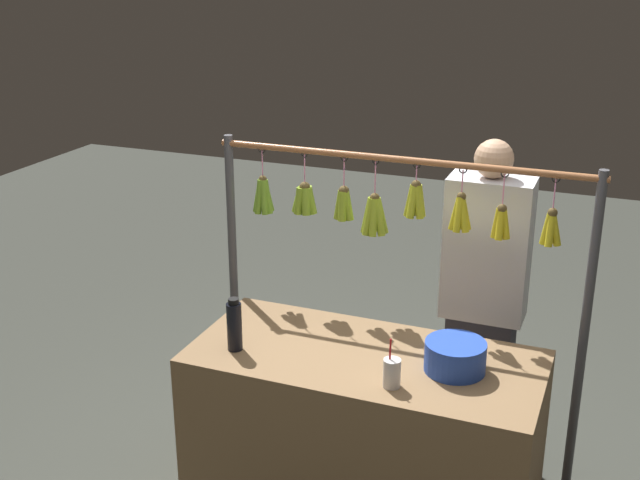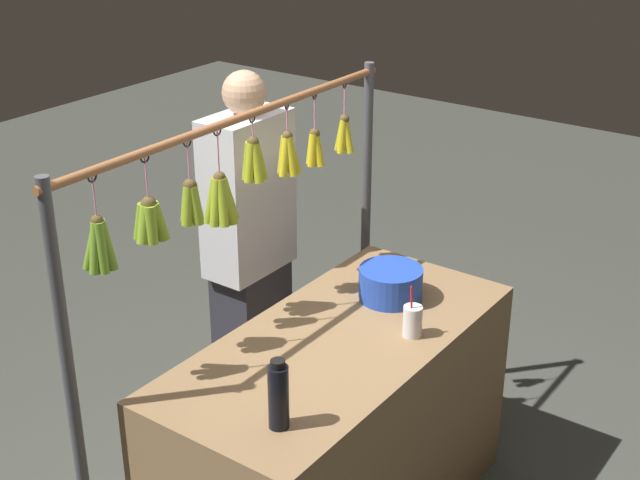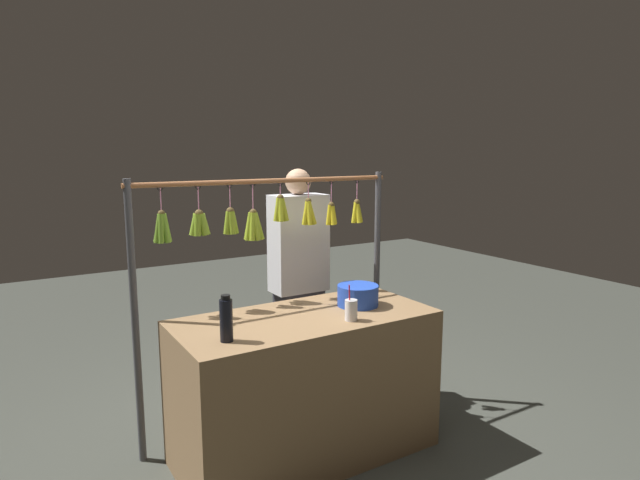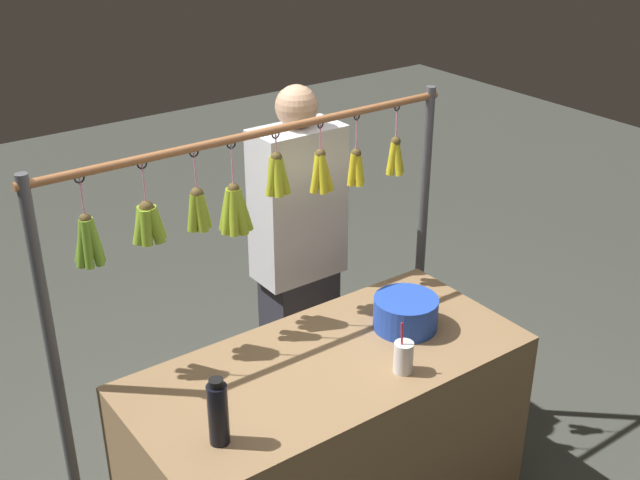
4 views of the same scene
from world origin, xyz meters
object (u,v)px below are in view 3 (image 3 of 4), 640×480
blue_bucket (358,295)px  drink_cup (351,310)px  vendor_person (299,286)px  water_bottle (226,319)px

blue_bucket → drink_cup: 0.31m
drink_cup → vendor_person: (-0.19, -0.97, -0.10)m
blue_bucket → vendor_person: size_ratio=0.15×
water_bottle → vendor_person: size_ratio=0.14×
blue_bucket → drink_cup: drink_cup is taller
water_bottle → drink_cup: size_ratio=1.17×
drink_cup → water_bottle: bearing=-4.1°
water_bottle → drink_cup: water_bottle is taller
water_bottle → blue_bucket: size_ratio=0.95×
water_bottle → vendor_person: 1.32m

